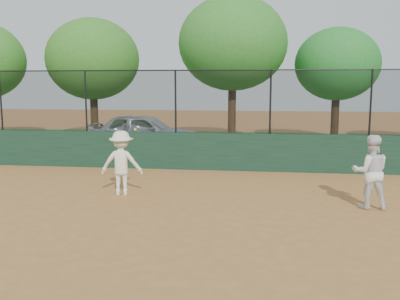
# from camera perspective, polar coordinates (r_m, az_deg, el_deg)

# --- Properties ---
(ground) EXTENTS (80.00, 80.00, 0.00)m
(ground) POSITION_cam_1_polar(r_m,az_deg,el_deg) (8.79, -7.20, -9.74)
(ground) COLOR #B07038
(ground) RESTS_ON ground
(back_wall) EXTENTS (26.00, 0.20, 1.20)m
(back_wall) POSITION_cam_1_polar(r_m,az_deg,el_deg) (14.39, -1.14, -0.14)
(back_wall) COLOR #1B3C27
(back_wall) RESTS_ON ground
(grass_strip) EXTENTS (36.00, 12.00, 0.01)m
(grass_strip) POSITION_cam_1_polar(r_m,az_deg,el_deg) (20.37, 1.44, 0.65)
(grass_strip) COLOR #30591C
(grass_strip) RESTS_ON ground
(parked_car) EXTENTS (4.63, 1.95, 1.56)m
(parked_car) POSITION_cam_1_polar(r_m,az_deg,el_deg) (18.61, -7.18, 2.28)
(parked_car) COLOR silver
(parked_car) RESTS_ON ground
(player_second) EXTENTS (0.81, 0.63, 1.64)m
(player_second) POSITION_cam_1_polar(r_m,az_deg,el_deg) (10.50, 20.98, -2.62)
(player_second) COLOR white
(player_second) RESTS_ON ground
(player_main) EXTENTS (1.08, 0.67, 1.70)m
(player_main) POSITION_cam_1_polar(r_m,az_deg,el_deg) (11.18, -9.99, -1.66)
(player_main) COLOR white
(player_main) RESTS_ON ground
(fence_assembly) EXTENTS (26.00, 0.06, 2.00)m
(fence_assembly) POSITION_cam_1_polar(r_m,az_deg,el_deg) (14.25, -1.27, 6.38)
(fence_assembly) COLOR black
(fence_assembly) RESTS_ON back_wall
(tree_1) EXTENTS (4.34, 3.94, 5.78)m
(tree_1) POSITION_cam_1_polar(r_m,az_deg,el_deg) (21.65, -13.60, 11.20)
(tree_1) COLOR #402B16
(tree_1) RESTS_ON ground
(tree_2) EXTENTS (4.71, 4.28, 6.54)m
(tree_2) POSITION_cam_1_polar(r_m,az_deg,el_deg) (19.79, 4.20, 13.42)
(tree_2) COLOR #462B19
(tree_2) RESTS_ON ground
(tree_3) EXTENTS (3.74, 3.40, 5.26)m
(tree_3) POSITION_cam_1_polar(r_m,az_deg,el_deg) (21.05, 17.15, 10.42)
(tree_3) COLOR #382112
(tree_3) RESTS_ON ground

